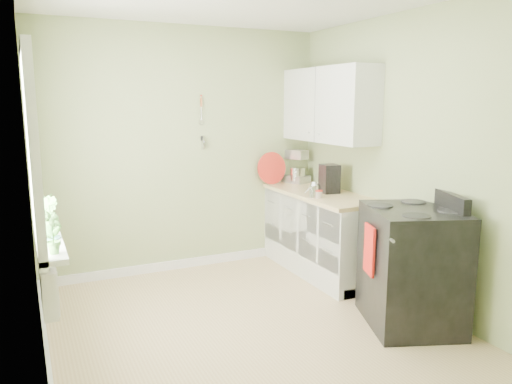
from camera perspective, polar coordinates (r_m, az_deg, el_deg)
name	(u,v)px	position (r m, az deg, el deg)	size (l,w,h in m)	color
floor	(253,331)	(4.34, -0.35, -15.63)	(3.20, 3.60, 0.02)	tan
wall_back	(184,150)	(5.62, -8.21, 4.72)	(3.20, 0.02, 2.70)	#9EAB75
wall_left	(30,185)	(3.58, -24.44, 0.70)	(0.02, 3.60, 2.70)	#9EAB75
wall_right	(410,161)	(4.84, 17.22, 3.46)	(0.02, 3.60, 2.70)	#9EAB75
base_cabinets	(321,234)	(5.60, 7.43, -4.80)	(0.60, 1.60, 0.87)	white
countertop	(321,194)	(5.50, 7.45, -0.23)	(0.64, 1.60, 0.04)	#DDC287
upper_cabinets	(329,105)	(5.56, 8.31, 9.82)	(0.35, 1.40, 0.80)	white
window	(31,151)	(3.85, -24.36, 4.34)	(0.06, 1.14, 1.44)	white
window_sill	(49,241)	(3.97, -22.58, -5.23)	(0.18, 1.14, 0.04)	white
radiator	(48,287)	(4.02, -22.64, -9.99)	(0.12, 0.50, 0.35)	white
wall_utensils	(202,131)	(5.64, -6.22, 6.97)	(0.02, 0.14, 0.58)	#DDC287
stove	(412,266)	(4.47, 17.37, -8.09)	(0.99, 1.03, 1.14)	black
stand_mixer	(294,167)	(6.13, 4.38, 2.89)	(0.32, 0.40, 0.44)	#B2B2B7
kettle	(314,190)	(5.16, 6.62, 0.26)	(0.17, 0.10, 0.17)	silver
coffee_maker	(329,179)	(5.45, 8.37, 1.43)	(0.20, 0.22, 0.31)	black
red_tray	(272,168)	(5.96, 1.81, 2.74)	(0.38, 0.38, 0.02)	red
jar	(319,194)	(5.14, 7.18, -0.25)	(0.08, 0.08, 0.08)	tan
plant_a	(52,232)	(3.53, -22.25, -4.28)	(0.16, 0.11, 0.30)	#447F32
plant_b	(48,217)	(4.00, -22.66, -2.65)	(0.16, 0.13, 0.30)	#447F32
plant_c	(46,211)	(4.30, -22.86, -1.97)	(0.15, 0.15, 0.27)	#447F32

